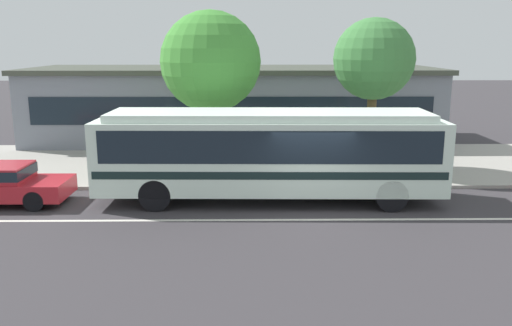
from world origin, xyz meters
TOP-DOWN VIEW (x-y plane):
  - ground_plane at (0.00, 0.00)m, footprint 120.00×120.00m
  - sidewalk_slab at (0.00, 6.55)m, footprint 60.00×8.00m
  - lane_stripe_center at (0.00, -0.80)m, footprint 56.00×0.16m
  - transit_bus at (-1.25, 1.20)m, footprint 11.12×2.80m
  - pedestrian_waiting_near_sign at (-1.42, 3.77)m, footprint 0.48×0.48m
  - pedestrian_walking_along_curb at (-4.68, 3.17)m, footprint 0.47×0.47m
  - pedestrian_standing_by_tree at (1.79, 3.62)m, footprint 0.48×0.48m
  - bus_stop_sign at (1.93, 3.03)m, footprint 0.08×0.44m
  - street_tree_near_stop at (-3.40, 5.26)m, footprint 3.90×3.90m
  - street_tree_mid_block at (3.00, 5.48)m, footprint 3.20×3.20m
  - station_building at (-2.71, 12.47)m, footprint 20.99×6.98m

SIDE VIEW (x-z plane):
  - ground_plane at x=0.00m, z-range 0.00..0.00m
  - lane_stripe_center at x=0.00m, z-range 0.00..0.01m
  - sidewalk_slab at x=0.00m, z-range 0.00..0.12m
  - pedestrian_waiting_near_sign at x=-1.42m, z-range 0.26..1.92m
  - pedestrian_walking_along_curb at x=-4.68m, z-range 0.26..1.97m
  - pedestrian_standing_by_tree at x=1.79m, z-range 0.27..2.01m
  - bus_stop_sign at x=1.93m, z-range 0.47..2.90m
  - transit_bus at x=-1.25m, z-range 0.24..3.20m
  - station_building at x=-2.71m, z-range 0.01..3.88m
  - street_tree_near_stop at x=-3.40m, z-range 1.27..7.50m
  - street_tree_mid_block at x=3.00m, z-range 1.47..7.43m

